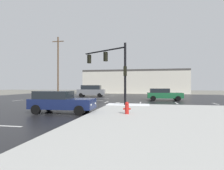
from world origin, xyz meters
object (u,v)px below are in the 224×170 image
at_px(fire_hydrant, 127,108).
at_px(sedan_navy, 60,101).
at_px(traffic_signal_mast, 112,64).
at_px(suv_grey, 91,91).
at_px(sedan_green, 163,94).
at_px(utility_pole_far, 58,65).

bearing_deg(fire_hydrant, sedan_navy, 176.35).
height_order(traffic_signal_mast, suv_grey, traffic_signal_mast).
bearing_deg(sedan_green, suv_grey, 148.46).
distance_m(suv_grey, utility_pole_far, 7.73).
relative_size(traffic_signal_mast, sedan_green, 1.27).
distance_m(traffic_signal_mast, suv_grey, 15.71).
distance_m(suv_grey, sedan_navy, 20.13).
height_order(traffic_signal_mast, sedan_navy, traffic_signal_mast).
xyz_separation_m(fire_hydrant, suv_grey, (-8.67, 20.07, 0.55)).
xyz_separation_m(fire_hydrant, utility_pole_far, (-14.90, 19.75, 5.12)).
bearing_deg(traffic_signal_mast, suv_grey, -33.59).
relative_size(traffic_signal_mast, sedan_navy, 1.27).
bearing_deg(sedan_navy, sedan_green, 56.57).
height_order(fire_hydrant, utility_pole_far, utility_pole_far).
bearing_deg(utility_pole_far, suv_grey, 2.89).
bearing_deg(sedan_navy, traffic_signal_mast, 63.45).
xyz_separation_m(traffic_signal_mast, utility_pole_far, (-12.77, 13.65, 1.59)).
height_order(fire_hydrant, sedan_green, sedan_green).
bearing_deg(sedan_green, sedan_navy, -124.14).
xyz_separation_m(sedan_navy, sedan_green, (8.10, 13.09, 0.00)).
bearing_deg(sedan_navy, fire_hydrant, -5.33).
bearing_deg(suv_grey, fire_hydrant, 107.97).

